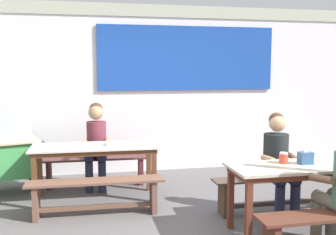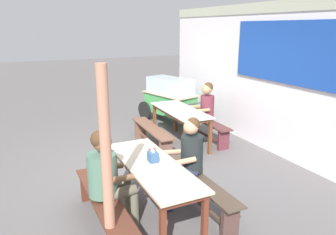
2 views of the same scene
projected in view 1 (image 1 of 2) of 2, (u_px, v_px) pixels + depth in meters
name	position (u px, v px, depth m)	size (l,w,h in m)	color
ground_plane	(189.00, 225.00, 4.44)	(40.00, 40.00, 0.00)	#5F5A5A
backdrop_wall	(152.00, 85.00, 6.75)	(7.18, 0.23, 2.78)	white
dining_table_far	(95.00, 151.00, 5.26)	(1.66, 0.69, 0.73)	silver
dining_table_near	(314.00, 171.00, 4.21)	(1.81, 0.61, 0.73)	beige
bench_far_back	(96.00, 167.00, 5.91)	(1.58, 0.32, 0.43)	brown
bench_far_front	(96.00, 192.00, 4.70)	(1.61, 0.33, 0.43)	brown
bench_near_back	(284.00, 189.00, 4.85)	(1.78, 0.27, 0.43)	#4A3B2F
person_center_facing	(96.00, 140.00, 5.80)	(0.42, 0.51, 1.24)	#272B48
person_right_near_table	(278.00, 159.00, 4.70)	(0.42, 0.57, 1.21)	#272B48
tissue_box	(305.00, 158.00, 4.21)	(0.14, 0.11, 0.15)	#355B8B
condiment_jar	(284.00, 158.00, 4.25)	(0.10, 0.10, 0.12)	#DC4833
soup_bowl	(109.00, 144.00, 5.25)	(0.12, 0.12, 0.04)	silver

